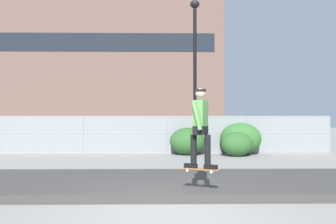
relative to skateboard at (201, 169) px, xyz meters
name	(u,v)px	position (x,y,z in m)	size (l,w,h in m)	color
ground_plane	(171,208)	(-0.63, -0.63, -0.65)	(120.00, 120.00, 0.00)	gray
gravel_berm	(169,183)	(-0.63, 1.37, -0.55)	(15.39, 3.41, 0.19)	#3D3A38
skateboard	(201,169)	(0.00, 0.00, 0.00)	(0.81, 0.52, 0.07)	#9E5B33
skater	(200,123)	(0.00, 0.00, 0.97)	(0.70, 0.62, 1.69)	black
chain_fence	(166,135)	(-0.63, 9.27, 0.29)	(16.31, 0.06, 1.85)	gray
street_lamp	(195,60)	(0.69, 8.13, 3.79)	(0.44, 0.44, 7.18)	black
parked_car_near	(65,134)	(-6.49, 12.40, 0.19)	(4.44, 2.03, 1.66)	navy
parked_car_mid	(157,134)	(-1.13, 12.33, 0.19)	(4.43, 2.02, 1.66)	#B7BABF
parked_car_far	(245,133)	(4.15, 12.75, 0.19)	(4.43, 2.01, 1.66)	black
library_building	(115,67)	(-8.15, 43.44, 9.02)	(31.16, 12.99, 19.33)	brown
shrub_left	(187,141)	(0.38, 8.70, 0.00)	(1.67, 1.36, 1.29)	#2D5B28
shrub_center	(237,144)	(2.59, 8.08, -0.09)	(1.44, 1.18, 1.11)	#2D5B28
shrub_right	(241,139)	(2.95, 8.83, 0.11)	(1.96, 1.61, 1.52)	#336B2D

